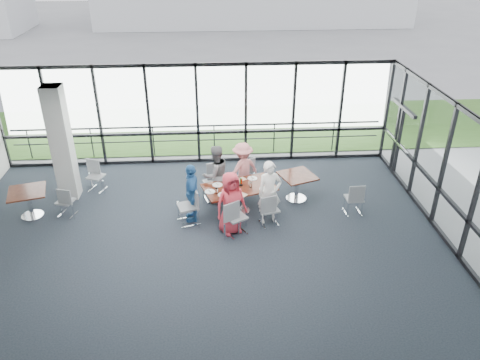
{
  "coord_description": "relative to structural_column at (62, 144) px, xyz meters",
  "views": [
    {
      "loc": [
        0.41,
        -8.76,
        6.66
      ],
      "look_at": [
        1.09,
        1.57,
        1.1
      ],
      "focal_mm": 35.0,
      "sensor_mm": 36.0,
      "label": 1
    }
  ],
  "objects": [
    {
      "name": "chair_spare_lb",
      "position": [
        0.68,
        0.29,
        -1.16
      ],
      "size": [
        0.55,
        0.55,
        0.87
      ],
      "primitive_type": null,
      "rotation": [
        0.0,
        0.0,
        2.77
      ],
      "color": "gray",
      "rests_on": "ground"
    },
    {
      "name": "diner_far_right",
      "position": [
        4.85,
        -0.19,
        -0.82
      ],
      "size": [
        1.13,
        0.97,
        1.56
      ],
      "primitive_type": "imported",
      "rotation": [
        0.0,
        0.0,
        3.69
      ],
      "color": "#E58383",
      "rests_on": "ground"
    },
    {
      "name": "chair_spare_la",
      "position": [
        0.16,
        -1.02,
        -1.19
      ],
      "size": [
        0.51,
        0.51,
        0.83
      ],
      "primitive_type": null,
      "rotation": [
        0.0,
        0.0,
        -0.31
      ],
      "color": "gray",
      "rests_on": "ground"
    },
    {
      "name": "chair_main_nr",
      "position": [
        5.41,
        -1.8,
        -1.16
      ],
      "size": [
        0.53,
        0.53,
        0.88
      ],
      "primitive_type": null,
      "rotation": [
        0.0,
        0.0,
        0.28
      ],
      "color": "gray",
      "rests_on": "ground"
    },
    {
      "name": "structural_column",
      "position": [
        0.0,
        0.0,
        0.0
      ],
      "size": [
        0.5,
        0.5,
        3.2
      ],
      "primitive_type": "cube",
      "color": "silver",
      "rests_on": "ground"
    },
    {
      "name": "curtain_wall_back",
      "position": [
        3.6,
        2.0,
        0.0
      ],
      "size": [
        12.0,
        0.1,
        3.2
      ],
      "primitive_type": "cube",
      "color": "white",
      "rests_on": "ground"
    },
    {
      "name": "tumbler_d",
      "position": [
        4.09,
        -1.47,
        -0.77
      ],
      "size": [
        0.08,
        0.08,
        0.15
      ],
      "primitive_type": "cylinder",
      "color": "white",
      "rests_on": "main_table"
    },
    {
      "name": "side_table_right",
      "position": [
        6.32,
        -0.6,
        -0.96
      ],
      "size": [
        1.13,
        1.13,
        0.75
      ],
      "rotation": [
        0.0,
        0.0,
        0.35
      ],
      "color": "#33130B",
      "rests_on": "ground"
    },
    {
      "name": "diner_near_left",
      "position": [
        4.43,
        -2.06,
        -0.79
      ],
      "size": [
        0.93,
        0.79,
        1.62
      ],
      "primitive_type": "imported",
      "rotation": [
        0.0,
        0.0,
        0.41
      ],
      "color": "#D23342",
      "rests_on": "ground"
    },
    {
      "name": "chair_main_fl",
      "position": [
        4.0,
        -0.42,
        -1.11
      ],
      "size": [
        0.6,
        0.6,
        0.98
      ],
      "primitive_type": null,
      "rotation": [
        0.0,
        0.0,
        3.43
      ],
      "color": "gray",
      "rests_on": "ground"
    },
    {
      "name": "diner_end",
      "position": [
        3.47,
        -1.43,
        -0.82
      ],
      "size": [
        0.56,
        0.95,
        1.57
      ],
      "primitive_type": "imported",
      "rotation": [
        0.0,
        0.0,
        -1.51
      ],
      "color": "#2A63A4",
      "rests_on": "ground"
    },
    {
      "name": "tumbler_b",
      "position": [
        4.99,
        -1.2,
        -0.78
      ],
      "size": [
        0.07,
        0.07,
        0.13
      ],
      "primitive_type": "cylinder",
      "color": "white",
      "rests_on": "main_table"
    },
    {
      "name": "side_table_left",
      "position": [
        -0.76,
        -1.02,
        -0.96
      ],
      "size": [
        1.11,
        1.11,
        0.75
      ],
      "rotation": [
        0.0,
        0.0,
        0.26
      ],
      "color": "#33130B",
      "rests_on": "ground"
    },
    {
      "name": "chair_main_fr",
      "position": [
        4.95,
        -0.09,
        -1.14
      ],
      "size": [
        0.6,
        0.6,
        0.92
      ],
      "primitive_type": null,
      "rotation": [
        0.0,
        0.0,
        3.59
      ],
      "color": "gray",
      "rests_on": "ground"
    },
    {
      "name": "plate_nr",
      "position": [
        5.33,
        -1.33,
        -0.84
      ],
      "size": [
        0.26,
        0.26,
        0.01
      ],
      "primitive_type": "cylinder",
      "color": "white",
      "rests_on": "main_table"
    },
    {
      "name": "ketchup_bottle",
      "position": [
        4.75,
        -1.06,
        -0.76
      ],
      "size": [
        0.06,
        0.06,
        0.18
      ],
      "primitive_type": "cylinder",
      "color": "#A41200",
      "rests_on": "main_table"
    },
    {
      "name": "menu_c",
      "position": [
        4.75,
        -0.76,
        -0.85
      ],
      "size": [
        0.35,
        0.33,
        0.0
      ],
      "primitive_type": "cube",
      "rotation": [
        0.0,
        0.0,
        0.6
      ],
      "color": "silver",
      "rests_on": "main_table"
    },
    {
      "name": "ceiling",
      "position": [
        3.6,
        -3.0,
        1.6
      ],
      "size": [
        12.0,
        10.0,
        0.04
      ],
      "primitive_type": "cube",
      "color": "silver",
      "rests_on": "ground"
    },
    {
      "name": "guard_rail",
      "position": [
        3.6,
        2.6,
        -1.1
      ],
      "size": [
        12.0,
        0.06,
        0.06
      ],
      "primitive_type": "cylinder",
      "rotation": [
        0.0,
        1.57,
        0.0
      ],
      "color": "#2D2D33",
      "rests_on": "ground"
    },
    {
      "name": "grass_strip",
      "position": [
        3.6,
        5.0,
        -1.59
      ],
      "size": [
        80.0,
        5.0,
        0.01
      ],
      "primitive_type": "cube",
      "color": "#2D4E17",
      "rests_on": "ground"
    },
    {
      "name": "main_table",
      "position": [
        4.69,
        -1.13,
        -0.98
      ],
      "size": [
        2.06,
        1.51,
        0.75
      ],
      "rotation": [
        0.0,
        0.0,
        0.3
      ],
      "color": "#33130B",
      "rests_on": "ground"
    },
    {
      "name": "diner_far_left",
      "position": [
        4.09,
        -0.57,
        -0.77
      ],
      "size": [
        0.95,
        0.83,
        1.66
      ],
      "primitive_type": "imported",
      "rotation": [
        0.0,
        0.0,
        3.64
      ],
      "color": "slate",
      "rests_on": "ground"
    },
    {
      "name": "chair_main_end",
      "position": [
        3.36,
        -1.61,
        -1.11
      ],
      "size": [
        0.6,
        0.6,
        0.98
      ],
      "primitive_type": null,
      "rotation": [
        0.0,
        0.0,
        -1.27
      ],
      "color": "gray",
      "rests_on": "ground"
    },
    {
      "name": "exit_door",
      "position": [
        9.6,
        0.75,
        -0.55
      ],
      "size": [
        0.12,
        1.6,
        2.1
      ],
      "primitive_type": "cube",
      "color": "black",
      "rests_on": "ground"
    },
    {
      "name": "apron",
      "position": [
        3.6,
        7.0,
        -1.62
      ],
      "size": [
        80.0,
        70.0,
        0.02
      ],
      "primitive_type": "cube",
      "color": "gray",
      "rests_on": "ground"
    },
    {
      "name": "condiment_caddy",
      "position": [
        4.73,
        -1.09,
        -0.83
      ],
      "size": [
        0.1,
        0.07,
        0.04
      ],
      "primitive_type": "cube",
      "color": "black",
      "rests_on": "main_table"
    },
    {
      "name": "chair_spare_r",
      "position": [
        7.69,
        -1.42,
        -1.15
      ],
      "size": [
        0.46,
        0.46,
        0.89
      ],
      "primitive_type": null,
      "rotation": [
        0.0,
        0.0,
        0.05
      ],
      "color": "gray",
      "rests_on": "ground"
    },
    {
      "name": "diner_near_right",
      "position": [
        5.42,
        -1.66,
        -0.76
      ],
      "size": [
        0.68,
        0.55,
        1.68
      ],
      "primitive_type": "imported",
      "rotation": [
        0.0,
        0.0,
        0.17
      ],
      "color": "white",
      "rests_on": "ground"
    },
    {
      "name": "curtain_wall_right",
      "position": [
        9.6,
        -3.0,
        0.0
      ],
      "size": [
        0.1,
        10.0,
        3.2
      ],
      "primitive_type": "cube",
      "color": "white",
      "rests_on": "ground"
    },
    {
      "name": "green_bottle",
      "position": [
        4.73,
        -1.05,
        -0.75
      ],
      "size": [
        0.05,
        0.05,
        0.2
      ],
      "primitive_type": "cylinder",
      "color": "#267331",
      "rests_on": "main_table"
    },
    {
      "name": "chair_main_nl",
      "position": [
        4.54,
        -2.17,
        -1.12
      ],
      "size": [
        0.64,
        0.64,
        0.96
      ],
      "primitive_type": null,
      "rotation": [
        0.0,
        0.0,
        0.53
      ],
      "color": "gray",
      "rests_on": "ground"
    },
    {
      "name": "plate_fl",
      "position": [
        4.13,
        -1.02,
        -0.84
      ],
      "size": [
        0.27,
        0.27,
        0.01
      ],
      "primitive_type": "cylinder",
      "color": "white",
      "rests_on": "main_table"
    },
    {
      "name": "plate_nl",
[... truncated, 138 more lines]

